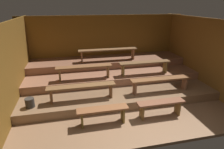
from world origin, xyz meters
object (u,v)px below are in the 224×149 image
at_px(bench_lower_right, 161,81).
at_px(pail_lower, 30,103).
at_px(bench_floor_left, 103,112).
at_px(bench_middle_left, 84,69).
at_px(bench_floor_right, 161,105).
at_px(bench_lower_left, 82,88).
at_px(bench_upper_center, 108,51).
at_px(bench_middle_right, 145,64).

xyz_separation_m(bench_lower_right, pail_lower, (-3.83, -0.12, -0.23)).
height_order(bench_floor_left, bench_middle_left, bench_middle_left).
relative_size(bench_floor_right, bench_lower_left, 0.67).
bearing_deg(bench_lower_right, bench_upper_center, 121.96).
relative_size(bench_floor_left, bench_lower_left, 0.67).
height_order(bench_lower_left, bench_middle_left, bench_middle_left).
distance_m(bench_floor_right, bench_lower_right, 1.06).
bearing_deg(pail_lower, bench_lower_right, 1.76).
xyz_separation_m(bench_middle_right, bench_upper_center, (-1.09, 1.07, 0.27)).
xyz_separation_m(bench_upper_center, pail_lower, (-2.57, -2.13, -0.76)).
xyz_separation_m(bench_floor_right, bench_lower_left, (-2.00, 0.92, 0.28)).
height_order(bench_middle_left, bench_middle_right, same).
bearing_deg(bench_floor_right, bench_lower_left, 155.26).
distance_m(bench_floor_right, bench_lower_left, 2.22).
distance_m(bench_lower_left, bench_middle_right, 2.47).
relative_size(bench_lower_left, bench_middle_right, 1.06).
xyz_separation_m(bench_floor_left, pail_lower, (-1.83, 0.80, 0.05)).
xyz_separation_m(bench_floor_left, bench_middle_left, (-0.27, 1.86, 0.54)).
xyz_separation_m(bench_floor_left, bench_floor_right, (1.56, 0.00, 0.00)).
xyz_separation_m(bench_floor_left, bench_lower_left, (-0.44, 0.92, 0.28)).
relative_size(bench_floor_right, bench_middle_right, 0.71).
bearing_deg(bench_middle_right, bench_lower_right, -79.84).
xyz_separation_m(bench_floor_right, bench_lower_right, (0.44, 0.92, 0.28)).
xyz_separation_m(bench_middle_left, bench_upper_center, (1.01, 1.07, 0.27)).
distance_m(bench_floor_left, bench_lower_right, 2.22).
bearing_deg(bench_middle_left, bench_lower_left, -100.16).
distance_m(bench_lower_left, bench_upper_center, 2.39).
bearing_deg(bench_floor_left, bench_lower_right, 24.74).
relative_size(bench_floor_right, bench_lower_right, 0.67).
bearing_deg(bench_middle_left, bench_upper_center, 46.55).
distance_m(bench_lower_left, bench_middle_left, 0.99).
bearing_deg(bench_floor_right, bench_middle_right, 81.80).
xyz_separation_m(bench_lower_right, bench_middle_right, (-0.17, 0.94, 0.26)).
xyz_separation_m(bench_lower_left, pail_lower, (-1.39, -0.12, -0.23)).
bearing_deg(bench_lower_right, bench_floor_right, -115.35).
height_order(bench_lower_left, bench_upper_center, bench_upper_center).
bearing_deg(pail_lower, bench_middle_left, 34.10).
distance_m(bench_floor_right, bench_middle_left, 2.66).
distance_m(bench_floor_left, bench_floor_right, 1.56).
bearing_deg(bench_floor_left, bench_middle_right, 45.47).
xyz_separation_m(bench_floor_left, bench_middle_right, (1.83, 1.86, 0.54)).
bearing_deg(bench_floor_right, bench_lower_right, 64.65).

